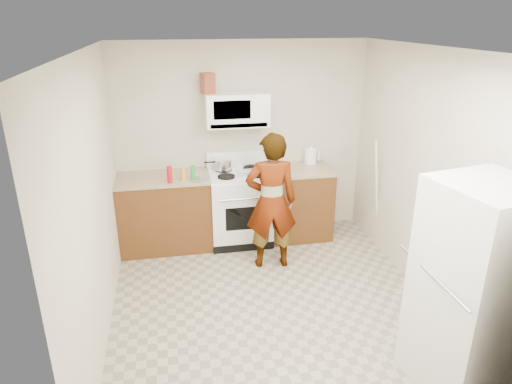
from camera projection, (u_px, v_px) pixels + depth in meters
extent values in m
plane|color=gray|center=(272.00, 303.00, 4.68)|extent=(3.60, 3.60, 0.00)
cube|color=beige|center=(243.00, 141.00, 5.87)|extent=(3.20, 0.02, 2.50)
cube|color=beige|center=(431.00, 179.00, 4.51)|extent=(0.02, 3.60, 2.50)
cube|color=#5C2B15|center=(165.00, 213.00, 5.70)|extent=(1.12, 0.62, 0.90)
cube|color=#9C866A|center=(163.00, 178.00, 5.53)|extent=(1.14, 0.64, 0.03)
cube|color=#5C2B15|center=(298.00, 203.00, 6.00)|extent=(0.80, 0.62, 0.90)
cube|color=#9C866A|center=(299.00, 170.00, 5.83)|extent=(0.82, 0.64, 0.03)
cube|color=white|center=(240.00, 208.00, 5.85)|extent=(0.76, 0.65, 0.90)
cube|color=white|center=(239.00, 174.00, 5.68)|extent=(0.76, 0.62, 0.03)
cube|color=white|center=(236.00, 159.00, 5.90)|extent=(0.76, 0.08, 0.20)
cube|color=white|center=(237.00, 109.00, 5.52)|extent=(0.76, 0.38, 0.40)
imported|color=tan|center=(271.00, 202.00, 5.14)|extent=(0.61, 0.43, 1.60)
cube|color=white|center=(474.00, 290.00, 3.40)|extent=(0.81, 0.81, 1.70)
cylinder|color=white|center=(311.00, 156.00, 6.00)|extent=(0.16, 0.16, 0.19)
cube|color=maroon|center=(208.00, 83.00, 5.34)|extent=(0.18, 0.18, 0.24)
cylinder|color=silver|center=(223.00, 164.00, 5.73)|extent=(0.27, 0.27, 0.12)
cube|color=white|center=(247.00, 173.00, 5.61)|extent=(0.25, 0.16, 0.05)
cylinder|color=red|center=(170.00, 174.00, 5.29)|extent=(0.06, 0.06, 0.20)
cylinder|color=orange|center=(183.00, 174.00, 5.39)|extent=(0.06, 0.06, 0.16)
cylinder|color=#1A8F34|center=(193.00, 173.00, 5.40)|extent=(0.07, 0.07, 0.17)
cylinder|color=silver|center=(199.00, 179.00, 5.42)|extent=(0.26, 0.26, 0.01)
cylinder|color=silver|center=(377.00, 193.00, 5.66)|extent=(0.27, 0.19, 1.39)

